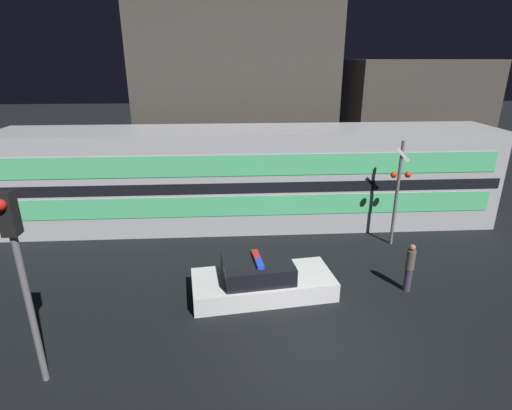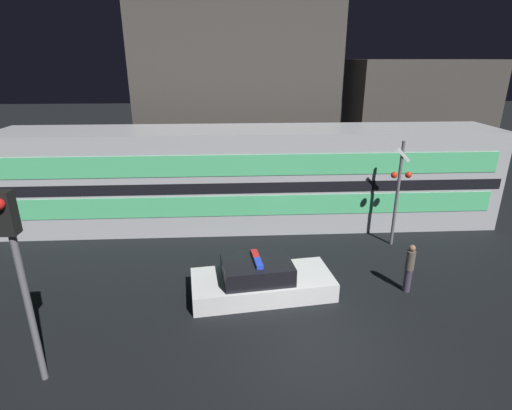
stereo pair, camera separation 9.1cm
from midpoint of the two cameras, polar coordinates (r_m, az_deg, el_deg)
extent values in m
plane|color=black|center=(10.86, 8.58, -19.71)|extent=(120.00, 120.00, 0.00)
cube|color=#B7BABF|center=(17.29, -0.50, 3.98)|extent=(20.76, 2.98, 4.19)
cube|color=black|center=(15.86, -0.24, 2.46)|extent=(20.35, 0.03, 0.42)
cube|color=#59D88C|center=(16.10, -0.23, -0.09)|extent=(19.72, 0.02, 0.84)
cube|color=#59D88C|center=(15.60, -0.24, 5.69)|extent=(19.72, 0.02, 0.84)
cube|color=silver|center=(12.68, 1.11, -11.31)|extent=(4.54, 2.37, 0.60)
cube|color=black|center=(12.36, 0.33, -9.10)|extent=(2.27, 1.87, 0.56)
cube|color=blue|center=(11.95, 0.58, -8.33)|extent=(0.27, 0.57, 0.12)
cube|color=red|center=(12.43, 0.09, -7.13)|extent=(0.27, 0.57, 0.12)
cylinder|color=#3F384C|center=(13.62, 21.00, -9.99)|extent=(0.23, 0.23, 0.76)
cylinder|color=#595147|center=(13.30, 21.37, -7.38)|extent=(0.27, 0.27, 0.64)
sphere|color=#8C664C|center=(13.12, 21.61, -5.74)|extent=(0.21, 0.21, 0.21)
cylinder|color=slate|center=(16.08, 19.66, 1.37)|extent=(0.12, 0.12, 4.12)
sphere|color=red|center=(15.62, 19.29, 4.06)|extent=(0.24, 0.24, 0.24)
sphere|color=red|center=(15.84, 21.09, 4.05)|extent=(0.24, 0.24, 0.24)
cube|color=white|center=(15.60, 20.45, 6.73)|extent=(0.58, 0.03, 0.58)
cylinder|color=slate|center=(10.10, -29.38, -13.08)|extent=(0.15, 0.15, 3.64)
cube|color=black|center=(9.17, -31.78, -0.98)|extent=(0.30, 0.30, 0.90)
cube|color=#47423D|center=(22.52, -2.62, 15.59)|extent=(10.49, 4.12, 10.24)
cube|color=#47423D|center=(27.63, 21.87, 11.55)|extent=(8.24, 4.51, 6.87)
camera|label=1|loc=(0.05, -89.82, 0.07)|focal=28.00mm
camera|label=2|loc=(0.05, 90.18, -0.07)|focal=28.00mm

